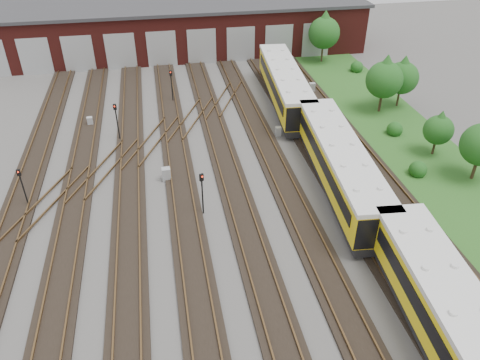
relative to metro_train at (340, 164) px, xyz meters
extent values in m
plane|color=#464441|center=(-10.00, -4.12, -2.10)|extent=(120.00, 120.00, 0.00)
cube|color=black|center=(-24.00, -4.12, -2.01)|extent=(2.40, 70.00, 0.18)
cube|color=brown|center=(-23.28, -4.12, -1.84)|extent=(0.10, 70.00, 0.15)
cube|color=black|center=(-20.00, -4.12, -2.01)|extent=(2.40, 70.00, 0.18)
cube|color=brown|center=(-20.72, -4.12, -1.84)|extent=(0.10, 70.00, 0.15)
cube|color=brown|center=(-19.28, -4.12, -1.84)|extent=(0.10, 70.00, 0.15)
cube|color=black|center=(-16.00, -4.12, -2.01)|extent=(2.40, 70.00, 0.18)
cube|color=brown|center=(-16.72, -4.12, -1.84)|extent=(0.10, 70.00, 0.15)
cube|color=brown|center=(-15.28, -4.12, -1.84)|extent=(0.10, 70.00, 0.15)
cube|color=black|center=(-12.00, -4.12, -2.01)|extent=(2.40, 70.00, 0.18)
cube|color=brown|center=(-12.72, -4.12, -1.84)|extent=(0.10, 70.00, 0.15)
cube|color=brown|center=(-11.28, -4.12, -1.84)|extent=(0.10, 70.00, 0.15)
cube|color=black|center=(-8.00, -4.12, -2.01)|extent=(2.40, 70.00, 0.18)
cube|color=brown|center=(-8.72, -4.12, -1.84)|extent=(0.10, 70.00, 0.15)
cube|color=brown|center=(-7.28, -4.12, -1.84)|extent=(0.10, 70.00, 0.15)
cube|color=black|center=(-4.00, -4.12, -2.01)|extent=(2.40, 70.00, 0.18)
cube|color=brown|center=(-4.72, -4.12, -1.84)|extent=(0.10, 70.00, 0.15)
cube|color=brown|center=(-3.28, -4.12, -1.84)|extent=(0.10, 70.00, 0.15)
cube|color=black|center=(0.00, -4.12, -2.01)|extent=(2.40, 70.00, 0.18)
cube|color=brown|center=(-0.72, -4.12, -1.84)|extent=(0.10, 70.00, 0.15)
cube|color=brown|center=(0.72, -4.12, -1.84)|extent=(0.10, 70.00, 0.15)
cube|color=black|center=(4.00, -4.12, -2.01)|extent=(2.40, 70.00, 0.18)
cube|color=brown|center=(3.28, -4.12, -1.84)|extent=(0.10, 70.00, 0.15)
cube|color=brown|center=(4.72, -4.12, -1.84)|extent=(0.10, 70.00, 0.15)
cube|color=brown|center=(-18.00, 5.88, -1.84)|extent=(5.40, 9.62, 0.15)
cube|color=brown|center=(-14.00, 9.88, -1.84)|extent=(5.40, 9.62, 0.15)
cube|color=brown|center=(-10.00, 13.88, -1.84)|extent=(5.40, 9.62, 0.15)
cube|color=brown|center=(-22.00, 1.88, -1.84)|extent=(5.40, 9.62, 0.15)
cube|color=brown|center=(-6.00, 17.88, -1.84)|extent=(5.40, 9.62, 0.15)
cube|color=#511714|center=(-10.00, 35.88, 0.90)|extent=(50.00, 12.00, 6.00)
cube|color=#2F2F31|center=(-10.00, 35.88, 4.05)|extent=(51.00, 12.50, 0.40)
cube|color=#9C9FA1|center=(-27.00, 29.86, 0.10)|extent=(3.60, 0.12, 4.40)
cube|color=#9C9FA1|center=(-22.00, 29.86, 0.10)|extent=(3.60, 0.12, 4.40)
cube|color=#9C9FA1|center=(-17.00, 29.86, 0.10)|extent=(3.60, 0.12, 4.40)
cube|color=#9C9FA1|center=(-12.00, 29.86, 0.10)|extent=(3.60, 0.12, 4.40)
cube|color=#9C9FA1|center=(-7.00, 29.86, 0.10)|extent=(3.60, 0.12, 4.40)
cube|color=#9C9FA1|center=(-2.00, 29.86, 0.10)|extent=(3.60, 0.12, 4.40)
cube|color=#9C9FA1|center=(3.00, 29.86, 0.10)|extent=(3.60, 0.12, 4.40)
cube|color=#9C9FA1|center=(8.00, 29.86, 0.10)|extent=(3.60, 0.12, 4.40)
cube|color=#224F1A|center=(9.00, 5.88, -2.07)|extent=(8.00, 55.00, 0.05)
cube|color=black|center=(0.00, -16.00, -1.43)|extent=(3.98, 16.87, 0.67)
cube|color=#D59F0B|center=(0.00, -16.00, 0.12)|extent=(4.32, 16.90, 2.45)
cube|color=silver|center=(0.00, -16.00, 1.52)|extent=(4.43, 16.91, 0.33)
cube|color=black|center=(-1.47, -15.87, 0.40)|extent=(1.32, 14.66, 0.95)
cube|color=black|center=(0.00, 0.00, -1.43)|extent=(3.98, 16.87, 0.67)
cube|color=#D59F0B|center=(0.00, 0.00, 0.12)|extent=(4.32, 16.90, 2.45)
cube|color=silver|center=(0.00, 0.00, 1.52)|extent=(4.43, 16.91, 0.33)
cube|color=black|center=(-1.47, 0.13, 0.40)|extent=(1.32, 14.66, 0.95)
cube|color=black|center=(1.47, -0.13, 0.40)|extent=(1.32, 14.66, 0.95)
cube|color=black|center=(0.00, 16.00, -1.43)|extent=(3.98, 16.87, 0.67)
cube|color=#D59F0B|center=(0.00, 16.00, 0.12)|extent=(4.32, 16.90, 2.45)
cube|color=silver|center=(0.00, 16.00, 1.52)|extent=(4.43, 16.91, 0.33)
cube|color=black|center=(-1.47, 16.13, 0.40)|extent=(1.32, 14.66, 0.95)
cube|color=black|center=(1.47, 15.87, 0.40)|extent=(1.32, 14.66, 0.95)
cylinder|color=black|center=(-23.35, 1.91, -0.75)|extent=(0.10, 0.10, 2.69)
cube|color=black|center=(-23.35, 1.91, 0.84)|extent=(0.26, 0.17, 0.50)
sphere|color=#FB250D|center=(-23.35, 1.81, 0.94)|extent=(0.12, 0.12, 0.12)
cylinder|color=black|center=(-16.93, 11.00, -0.57)|extent=(0.11, 0.11, 3.05)
cube|color=black|center=(-16.93, 11.00, 1.23)|extent=(0.29, 0.20, 0.55)
sphere|color=#FB250D|center=(-16.93, 10.89, 1.34)|extent=(0.13, 0.13, 0.13)
cylinder|color=black|center=(-11.54, 18.68, -0.62)|extent=(0.11, 0.11, 2.96)
cube|color=black|center=(-11.54, 18.68, 1.13)|extent=(0.30, 0.22, 0.54)
sphere|color=#FB250D|center=(-11.54, 18.57, 1.24)|extent=(0.13, 0.13, 0.13)
cylinder|color=black|center=(-10.71, -1.37, -0.68)|extent=(0.11, 0.11, 2.83)
cube|color=black|center=(-10.71, -1.37, 1.01)|extent=(0.32, 0.25, 0.55)
sphere|color=#FB250D|center=(-10.71, -1.48, 1.12)|extent=(0.13, 0.13, 0.13)
cube|color=#949698|center=(-19.82, 14.59, -1.66)|extent=(0.56, 0.48, 0.87)
cube|color=#949698|center=(-13.07, 3.48, -1.54)|extent=(0.69, 0.59, 1.12)
cube|color=#949698|center=(-2.40, 9.14, -1.66)|extent=(0.55, 0.47, 0.88)
cube|color=#949698|center=(3.92, 18.43, -1.57)|extent=(0.67, 0.57, 1.06)
cylinder|color=#352618|center=(8.25, 27.74, -1.09)|extent=(0.22, 0.22, 2.02)
sphere|color=#184814|center=(8.25, 27.74, 1.61)|extent=(3.94, 3.94, 3.94)
cone|color=#184814|center=(8.25, 27.74, 3.02)|extent=(3.37, 3.37, 2.81)
cylinder|color=#352618|center=(9.15, 12.31, -1.16)|extent=(0.26, 0.26, 1.87)
sphere|color=#184814|center=(9.15, 12.31, 1.33)|extent=(3.64, 3.64, 3.64)
cone|color=#184814|center=(9.15, 12.31, 2.63)|extent=(3.12, 3.12, 2.60)
cylinder|color=#352618|center=(11.57, 13.20, -1.25)|extent=(0.21, 0.21, 1.70)
sphere|color=#184814|center=(11.57, 13.20, 1.02)|extent=(3.31, 3.31, 3.31)
cone|color=#184814|center=(11.57, 13.20, 2.20)|extent=(2.83, 2.83, 2.36)
cylinder|color=#352618|center=(10.04, 3.31, -1.45)|extent=(0.20, 0.20, 1.30)
sphere|color=#184814|center=(10.04, 3.31, 0.28)|extent=(2.52, 2.52, 2.52)
cone|color=#184814|center=(10.04, 3.31, 1.18)|extent=(2.16, 2.16, 1.80)
cylinder|color=#352618|center=(11.10, -0.88, -1.24)|extent=(0.25, 0.25, 1.71)
sphere|color=#184814|center=(7.05, 0.46, -1.38)|extent=(1.44, 1.44, 1.44)
sphere|color=#184814|center=(8.41, 7.36, -1.37)|extent=(1.46, 1.46, 1.46)
sphere|color=#184814|center=(11.33, 23.53, -1.33)|extent=(1.54, 1.54, 1.54)
camera|label=1|loc=(-13.10, -28.32, 18.71)|focal=35.00mm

